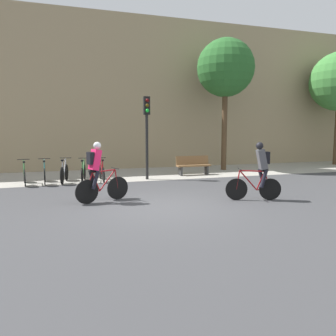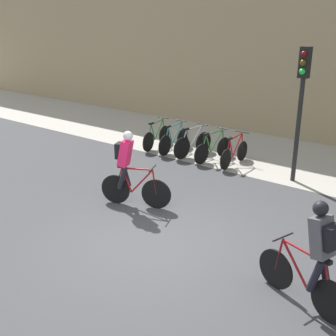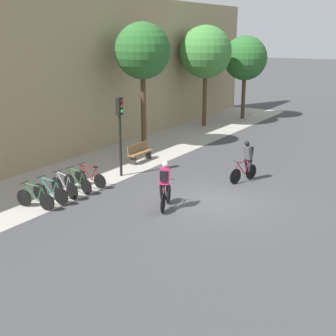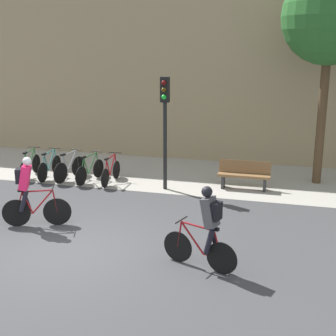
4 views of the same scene
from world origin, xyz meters
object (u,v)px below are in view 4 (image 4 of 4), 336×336
object	(u,v)px
parked_bike_3	(90,170)
parked_bike_1	(50,167)
parked_bike_2	(69,168)
bench	(244,174)
cyclist_pink	(29,190)
traffic_light_pole	(165,113)
cyclist_grey	(207,226)
parked_bike_4	(111,172)
parked_bike_0	(30,165)

from	to	relation	value
parked_bike_3	parked_bike_1	bearing A→B (deg)	179.98
parked_bike_2	bench	xyz separation A→B (m)	(5.81, 0.51, 0.06)
cyclist_pink	traffic_light_pole	size ratio (longest dim) A/B	0.51
cyclist_grey	bench	world-z (taller)	cyclist_grey
parked_bike_4	bench	distance (m)	4.34
traffic_light_pole	parked_bike_4	bearing A→B (deg)	174.67
cyclist_pink	parked_bike_4	size ratio (longest dim) A/B	1.08
bench	parked_bike_3	bearing A→B (deg)	-174.16
parked_bike_3	traffic_light_pole	size ratio (longest dim) A/B	0.48
parked_bike_3	bench	world-z (taller)	parked_bike_3
bench	traffic_light_pole	bearing A→B (deg)	-163.89
parked_bike_0	bench	world-z (taller)	parked_bike_0
parked_bike_4	parked_bike_0	bearing A→B (deg)	179.99
parked_bike_3	bench	size ratio (longest dim) A/B	1.03
traffic_light_pole	parked_bike_2	bearing A→B (deg)	176.97
cyclist_grey	cyclist_pink	bearing A→B (deg)	166.15
parked_bike_0	parked_bike_4	size ratio (longest dim) A/B	1.01
parked_bike_0	parked_bike_3	distance (m)	2.24
parked_bike_0	traffic_light_pole	size ratio (longest dim) A/B	0.48
cyclist_grey	parked_bike_2	xyz separation A→B (m)	(-5.67, 5.20, -0.54)
cyclist_grey	bench	size ratio (longest dim) A/B	1.09
parked_bike_1	parked_bike_3	bearing A→B (deg)	-0.02
cyclist_pink	parked_bike_1	size ratio (longest dim) A/B	1.04
cyclist_pink	parked_bike_4	xyz separation A→B (m)	(0.54, 4.04, -0.56)
cyclist_grey	parked_bike_0	xyz separation A→B (m)	(-7.16, 5.20, -0.55)
parked_bike_3	bench	xyz separation A→B (m)	(5.06, 0.52, 0.08)
parked_bike_2	parked_bike_4	world-z (taller)	parked_bike_2
parked_bike_0	traffic_light_pole	xyz separation A→B (m)	(4.89, -0.18, 2.04)
traffic_light_pole	bench	distance (m)	3.19
parked_bike_1	parked_bike_3	world-z (taller)	parked_bike_1
cyclist_grey	parked_bike_4	xyz separation A→B (m)	(-4.18, 5.20, -0.56)
parked_bike_3	bench	distance (m)	5.08
cyclist_pink	parked_bike_4	world-z (taller)	cyclist_pink
cyclist_pink	traffic_light_pole	bearing A→B (deg)	57.67
cyclist_pink	parked_bike_0	size ratio (longest dim) A/B	1.07
parked_bike_1	parked_bike_0	bearing A→B (deg)	180.00
parked_bike_1	traffic_light_pole	xyz separation A→B (m)	(4.14, -0.18, 2.04)
cyclist_grey	traffic_light_pole	xyz separation A→B (m)	(-2.27, 5.02, 1.49)
parked_bike_4	bench	bearing A→B (deg)	6.84
cyclist_pink	bench	size ratio (longest dim) A/B	1.10
cyclist_grey	bench	xyz separation A→B (m)	(0.13, 5.72, -0.48)
parked_bike_3	cyclist_pink	bearing A→B (deg)	-87.05
traffic_light_pole	cyclist_grey	bearing A→B (deg)	-65.66
parked_bike_1	parked_bike_2	xyz separation A→B (m)	(0.74, 0.00, 0.01)
parked_bike_0	parked_bike_1	bearing A→B (deg)	-0.00
parked_bike_1	parked_bike_2	bearing A→B (deg)	0.11
cyclist_pink	parked_bike_0	distance (m)	4.76
cyclist_pink	traffic_light_pole	xyz separation A→B (m)	(2.44, 3.86, 1.49)
parked_bike_2	traffic_light_pole	xyz separation A→B (m)	(3.40, -0.18, 2.03)
cyclist_pink	parked_bike_0	bearing A→B (deg)	121.21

